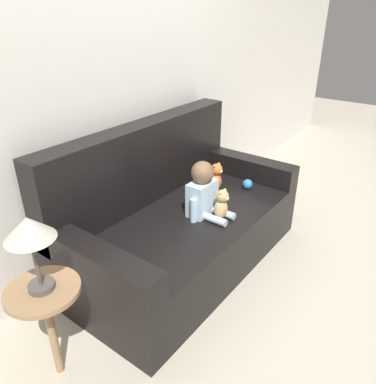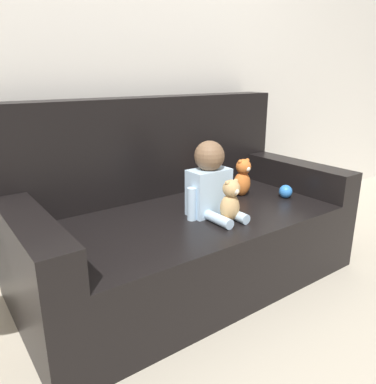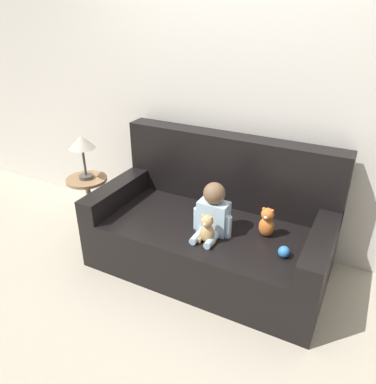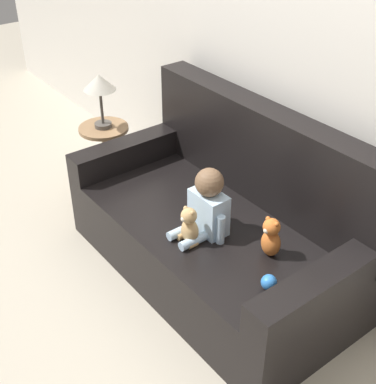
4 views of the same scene
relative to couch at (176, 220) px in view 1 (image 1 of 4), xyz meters
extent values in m
plane|color=#B7AD99|center=(0.00, -0.08, -0.32)|extent=(12.00, 12.00, 0.00)
cube|color=silver|center=(0.00, 0.47, 0.98)|extent=(8.00, 0.05, 2.60)
cube|color=black|center=(0.00, -0.08, -0.12)|extent=(1.79, 0.93, 0.41)
cube|color=black|center=(0.00, 0.30, 0.38)|extent=(1.79, 0.18, 0.58)
cube|color=black|center=(-0.82, -0.08, 0.17)|extent=(0.16, 0.93, 0.17)
cube|color=black|center=(0.82, -0.08, 0.17)|extent=(0.16, 0.93, 0.17)
cube|color=silver|center=(0.07, -0.17, 0.21)|extent=(0.22, 0.13, 0.24)
sphere|color=brown|center=(0.07, -0.17, 0.40)|extent=(0.16, 0.16, 0.16)
cylinder|color=silver|center=(0.02, -0.32, 0.11)|extent=(0.05, 0.17, 0.05)
cylinder|color=silver|center=(0.13, -0.32, 0.11)|extent=(0.05, 0.17, 0.05)
cylinder|color=silver|center=(-0.05, -0.19, 0.17)|extent=(0.05, 0.05, 0.17)
cylinder|color=silver|center=(0.20, -0.19, 0.17)|extent=(0.05, 0.05, 0.17)
ellipsoid|color=tan|center=(0.09, -0.32, 0.16)|extent=(0.11, 0.09, 0.14)
sphere|color=tan|center=(0.09, -0.32, 0.26)|extent=(0.09, 0.09, 0.09)
sphere|color=tan|center=(0.06, -0.32, 0.29)|extent=(0.02, 0.02, 0.02)
sphere|color=tan|center=(0.12, -0.32, 0.29)|extent=(0.02, 0.02, 0.02)
sphere|color=beige|center=(0.09, -0.36, 0.25)|extent=(0.03, 0.03, 0.03)
cylinder|color=tan|center=(0.04, -0.33, 0.10)|extent=(0.03, 0.06, 0.03)
cylinder|color=tan|center=(0.14, -0.33, 0.10)|extent=(0.03, 0.06, 0.03)
ellipsoid|color=orange|center=(0.43, -0.05, 0.16)|extent=(0.11, 0.09, 0.15)
sphere|color=orange|center=(0.43, -0.06, 0.27)|extent=(0.09, 0.09, 0.09)
sphere|color=orange|center=(0.40, -0.06, 0.30)|extent=(0.03, 0.03, 0.03)
sphere|color=orange|center=(0.46, -0.06, 0.30)|extent=(0.03, 0.03, 0.03)
sphere|color=beige|center=(0.43, -0.09, 0.26)|extent=(0.03, 0.03, 0.03)
sphere|color=#337FDB|center=(0.61, -0.24, 0.12)|extent=(0.08, 0.08, 0.08)
cylinder|color=#93704C|center=(-1.15, -0.12, 0.22)|extent=(0.35, 0.35, 0.02)
cylinder|color=#93704C|center=(-1.15, -0.12, -0.06)|extent=(0.04, 0.04, 0.53)
cylinder|color=#4C4742|center=(-1.15, -0.12, 0.25)|extent=(0.12, 0.12, 0.03)
cylinder|color=#4C4742|center=(-1.15, -0.12, 0.38)|extent=(0.02, 0.02, 0.25)
cone|color=#B7B2A3|center=(-1.15, -0.12, 0.56)|extent=(0.22, 0.22, 0.11)
camera|label=1|loc=(-1.82, -1.46, 1.40)|focal=35.00mm
camera|label=2|loc=(-1.11, -1.61, 0.80)|focal=35.00mm
camera|label=3|loc=(0.98, -2.31, 1.59)|focal=35.00mm
camera|label=4|loc=(1.89, -1.71, 1.89)|focal=50.00mm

